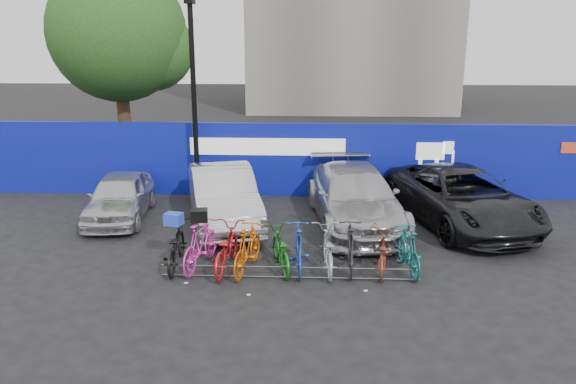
# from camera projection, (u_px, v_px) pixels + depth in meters

# --- Properties ---
(ground) EXTENTS (100.00, 100.00, 0.00)m
(ground) POSITION_uv_depth(u_px,v_px,m) (291.00, 268.00, 12.73)
(ground) COLOR black
(ground) RESTS_ON ground
(hoarding) EXTENTS (22.00, 0.18, 2.40)m
(hoarding) POSITION_uv_depth(u_px,v_px,m) (299.00, 160.00, 18.18)
(hoarding) COLOR navy
(hoarding) RESTS_ON ground
(tree) EXTENTS (5.40, 5.20, 7.80)m
(tree) POSITION_uv_depth(u_px,v_px,m) (124.00, 36.00, 21.34)
(tree) COLOR #382314
(tree) RESTS_ON ground
(lamppost) EXTENTS (0.25, 0.50, 6.11)m
(lamppost) POSITION_uv_depth(u_px,v_px,m) (194.00, 97.00, 17.19)
(lamppost) COLOR black
(lamppost) RESTS_ON ground
(bike_rack) EXTENTS (5.60, 0.03, 0.30)m
(bike_rack) POSITION_uv_depth(u_px,v_px,m) (290.00, 272.00, 12.11)
(bike_rack) COLOR #595B60
(bike_rack) RESTS_ON ground
(car_0) EXTENTS (1.97, 4.01, 1.32)m
(car_0) POSITION_uv_depth(u_px,v_px,m) (120.00, 196.00, 16.03)
(car_0) COLOR silver
(car_0) RESTS_ON ground
(car_1) EXTENTS (2.88, 5.05, 1.57)m
(car_1) POSITION_uv_depth(u_px,v_px,m) (223.00, 196.00, 15.62)
(car_1) COLOR #B9BABE
(car_1) RESTS_ON ground
(car_2) EXTENTS (2.86, 5.66, 1.57)m
(car_2) POSITION_uv_depth(u_px,v_px,m) (355.00, 197.00, 15.52)
(car_2) COLOR #AEAEB3
(car_2) RESTS_ON ground
(car_3) EXTENTS (3.95, 6.10, 1.56)m
(car_3) POSITION_uv_depth(u_px,v_px,m) (460.00, 197.00, 15.54)
(car_3) COLOR black
(car_3) RESTS_ON ground
(bike_0) EXTENTS (0.81, 1.97, 1.01)m
(bike_0) POSITION_uv_depth(u_px,v_px,m) (175.00, 246.00, 12.68)
(bike_0) COLOR black
(bike_0) RESTS_ON ground
(bike_1) EXTENTS (0.92, 1.92, 1.11)m
(bike_1) POSITION_uv_depth(u_px,v_px,m) (201.00, 244.00, 12.63)
(bike_1) COLOR #E735AC
(bike_1) RESTS_ON ground
(bike_2) EXTENTS (0.85, 2.01, 1.03)m
(bike_2) POSITION_uv_depth(u_px,v_px,m) (226.00, 248.00, 12.52)
(bike_2) COLOR #A91A1A
(bike_2) RESTS_ON ground
(bike_3) EXTENTS (0.87, 1.85, 1.07)m
(bike_3) POSITION_uv_depth(u_px,v_px,m) (247.00, 249.00, 12.43)
(bike_3) COLOR #D95E08
(bike_3) RESTS_ON ground
(bike_4) EXTENTS (1.04, 1.88, 0.94)m
(bike_4) POSITION_uv_depth(u_px,v_px,m) (280.00, 249.00, 12.57)
(bike_4) COLOR #186819
(bike_4) RESTS_ON ground
(bike_5) EXTENTS (0.63, 1.82, 1.07)m
(bike_5) POSITION_uv_depth(u_px,v_px,m) (298.00, 248.00, 12.47)
(bike_5) COLOR #1E3F9F
(bike_5) RESTS_ON ground
(bike_6) EXTENTS (0.76, 1.89, 0.98)m
(bike_6) POSITION_uv_depth(u_px,v_px,m) (327.00, 250.00, 12.51)
(bike_6) COLOR #999BA0
(bike_6) RESTS_ON ground
(bike_7) EXTENTS (0.54, 1.80, 1.07)m
(bike_7) POSITION_uv_depth(u_px,v_px,m) (350.00, 247.00, 12.52)
(bike_7) COLOR #252427
(bike_7) RESTS_ON ground
(bike_8) EXTENTS (0.82, 1.77, 0.90)m
(bike_8) POSITION_uv_depth(u_px,v_px,m) (382.00, 252.00, 12.45)
(bike_8) COLOR maroon
(bike_8) RESTS_ON ground
(bike_9) EXTENTS (0.70, 1.77, 1.03)m
(bike_9) POSITION_uv_depth(u_px,v_px,m) (408.00, 250.00, 12.40)
(bike_9) COLOR #126166
(bike_9) RESTS_ON ground
(cargo_crate) EXTENTS (0.44, 0.37, 0.27)m
(cargo_crate) POSITION_uv_depth(u_px,v_px,m) (174.00, 219.00, 12.50)
(cargo_crate) COLOR blue
(cargo_crate) RESTS_ON bike_0
(cargo_topcase) EXTENTS (0.42, 0.38, 0.27)m
(cargo_topcase) POSITION_uv_depth(u_px,v_px,m) (199.00, 215.00, 12.44)
(cargo_topcase) COLOR black
(cargo_topcase) RESTS_ON bike_1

